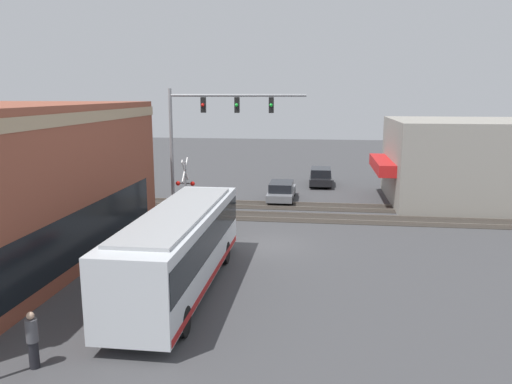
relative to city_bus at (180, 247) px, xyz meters
The scene contains 11 objects.
ground_plane 7.08m from the city_bus, 24.10° to the right, with size 120.00×120.00×0.00m, color #424244.
shop_building 23.78m from the city_bus, 39.88° to the right, with size 9.87×11.13×5.83m.
city_bus is the anchor object (origin of this frame).
traffic_signal_gantry 11.75m from the city_bus, ahead, with size 0.42×8.12×7.91m.
crossing_signal 11.03m from the city_bus, 14.13° to the left, with size 1.41×1.18×3.81m.
rail_track_near 12.70m from the city_bus, 12.87° to the right, with size 2.60×60.00×0.15m.
rail_track_far 15.81m from the city_bus, 10.27° to the right, with size 2.60×60.00×0.15m.
parked_car_grey 17.58m from the city_bus, ahead, with size 4.83×1.82×1.36m.
parked_car_black 24.36m from the city_bus, 12.82° to the right, with size 4.70×1.82×1.48m.
pedestrian_by_lamp 6.66m from the city_bus, 157.48° to the left, with size 0.34×0.34×1.69m.
pedestrian_at_crossing 11.40m from the city_bus, ahead, with size 0.34×0.34×1.66m.
Camera 1 is at (-24.32, -2.56, 7.64)m, focal length 35.00 mm.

